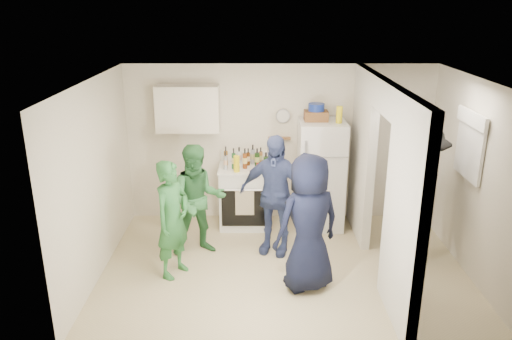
# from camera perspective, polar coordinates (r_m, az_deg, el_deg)

# --- Properties ---
(floor) EXTENTS (4.80, 4.80, 0.00)m
(floor) POSITION_cam_1_polar(r_m,az_deg,el_deg) (6.84, 3.16, -11.06)
(floor) COLOR #BFB186
(floor) RESTS_ON ground
(wall_back) EXTENTS (4.80, 0.00, 4.80)m
(wall_back) POSITION_cam_1_polar(r_m,az_deg,el_deg) (7.92, 2.67, 3.05)
(wall_back) COLOR silver
(wall_back) RESTS_ON floor
(wall_front) EXTENTS (4.80, 0.00, 4.80)m
(wall_front) POSITION_cam_1_polar(r_m,az_deg,el_deg) (4.75, 4.52, -8.23)
(wall_front) COLOR silver
(wall_front) RESTS_ON floor
(wall_left) EXTENTS (0.00, 3.40, 3.40)m
(wall_left) POSITION_cam_1_polar(r_m,az_deg,el_deg) (6.62, -17.88, -1.13)
(wall_left) COLOR silver
(wall_left) RESTS_ON floor
(wall_right) EXTENTS (0.00, 3.40, 3.40)m
(wall_right) POSITION_cam_1_polar(r_m,az_deg,el_deg) (6.88, 23.74, -1.07)
(wall_right) COLOR silver
(wall_right) RESTS_ON floor
(ceiling) EXTENTS (4.80, 4.80, 0.00)m
(ceiling) POSITION_cam_1_polar(r_m,az_deg,el_deg) (6.00, 3.59, 10.12)
(ceiling) COLOR white
(ceiling) RESTS_ON wall_back
(partition_pier_back) EXTENTS (0.12, 1.20, 2.50)m
(partition_pier_back) POSITION_cam_1_polar(r_m,az_deg,el_deg) (7.51, 12.07, 1.73)
(partition_pier_back) COLOR silver
(partition_pier_back) RESTS_ON floor
(partition_pier_front) EXTENTS (0.12, 1.20, 2.50)m
(partition_pier_front) POSITION_cam_1_polar(r_m,az_deg,el_deg) (5.51, 16.63, -5.06)
(partition_pier_front) COLOR silver
(partition_pier_front) RESTS_ON floor
(partition_header) EXTENTS (0.12, 1.00, 0.40)m
(partition_header) POSITION_cam_1_polar(r_m,az_deg,el_deg) (6.22, 14.76, 7.99)
(partition_header) COLOR silver
(partition_header) RESTS_ON partition_pier_back
(stove) EXTENTS (0.81, 0.68, 0.97)m
(stove) POSITION_cam_1_polar(r_m,az_deg,el_deg) (7.85, -1.24, -3.00)
(stove) COLOR white
(stove) RESTS_ON floor
(upper_cabinet) EXTENTS (0.95, 0.34, 0.70)m
(upper_cabinet) POSITION_cam_1_polar(r_m,az_deg,el_deg) (7.67, -7.79, 6.97)
(upper_cabinet) COLOR silver
(upper_cabinet) RESTS_ON wall_back
(fridge) EXTENTS (0.70, 0.68, 1.69)m
(fridge) POSITION_cam_1_polar(r_m,az_deg,el_deg) (7.76, 7.39, -0.57)
(fridge) COLOR silver
(fridge) RESTS_ON floor
(wicker_basket) EXTENTS (0.35, 0.25, 0.15)m
(wicker_basket) POSITION_cam_1_polar(r_m,az_deg,el_deg) (7.54, 6.88, 6.17)
(wicker_basket) COLOR brown
(wicker_basket) RESTS_ON fridge
(blue_bowl) EXTENTS (0.24, 0.24, 0.11)m
(blue_bowl) POSITION_cam_1_polar(r_m,az_deg,el_deg) (7.51, 6.92, 7.14)
(blue_bowl) COLOR navy
(blue_bowl) RESTS_ON wicker_basket
(yellow_cup_stack_top) EXTENTS (0.09, 0.09, 0.25)m
(yellow_cup_stack_top) POSITION_cam_1_polar(r_m,az_deg,el_deg) (7.43, 9.49, 6.26)
(yellow_cup_stack_top) COLOR yellow
(yellow_cup_stack_top) RESTS_ON fridge
(wall_clock) EXTENTS (0.22, 0.02, 0.22)m
(wall_clock) POSITION_cam_1_polar(r_m,az_deg,el_deg) (7.80, 3.09, 6.19)
(wall_clock) COLOR white
(wall_clock) RESTS_ON wall_back
(spice_shelf) EXTENTS (0.35, 0.08, 0.03)m
(spice_shelf) POSITION_cam_1_polar(r_m,az_deg,el_deg) (7.85, 2.70, 3.65)
(spice_shelf) COLOR olive
(spice_shelf) RESTS_ON wall_back
(nook_window) EXTENTS (0.03, 0.70, 0.80)m
(nook_window) POSITION_cam_1_polar(r_m,az_deg,el_deg) (6.93, 23.39, 2.60)
(nook_window) COLOR black
(nook_window) RESTS_ON wall_right
(nook_window_frame) EXTENTS (0.04, 0.76, 0.86)m
(nook_window_frame) POSITION_cam_1_polar(r_m,az_deg,el_deg) (6.93, 23.27, 2.60)
(nook_window_frame) COLOR white
(nook_window_frame) RESTS_ON wall_right
(nook_valance) EXTENTS (0.04, 0.82, 0.18)m
(nook_valance) POSITION_cam_1_polar(r_m,az_deg,el_deg) (6.84, 23.46, 5.42)
(nook_valance) COLOR white
(nook_valance) RESTS_ON wall_right
(yellow_cup_stack_stove) EXTENTS (0.09, 0.09, 0.25)m
(yellow_cup_stack_stove) POSITION_cam_1_polar(r_m,az_deg,el_deg) (7.44, -2.23, 0.71)
(yellow_cup_stack_stove) COLOR yellow
(yellow_cup_stack_stove) RESTS_ON stove
(red_cup) EXTENTS (0.09, 0.09, 0.12)m
(red_cup) POSITION_cam_1_polar(r_m,az_deg,el_deg) (7.48, 0.38, 0.29)
(red_cup) COLOR #B0100B
(red_cup) RESTS_ON stove
(person_green_left) EXTENTS (0.60, 0.68, 1.55)m
(person_green_left) POSITION_cam_1_polar(r_m,az_deg,el_deg) (6.43, -9.51, -5.58)
(person_green_left) COLOR #2B6B2F
(person_green_left) RESTS_ON floor
(person_green_center) EXTENTS (0.89, 0.76, 1.58)m
(person_green_center) POSITION_cam_1_polar(r_m,az_deg,el_deg) (6.92, -6.62, -3.47)
(person_green_center) COLOR #347741
(person_green_center) RESTS_ON floor
(person_denim) EXTENTS (1.09, 0.73, 1.72)m
(person_denim) POSITION_cam_1_polar(r_m,az_deg,el_deg) (6.89, 2.11, -2.87)
(person_denim) COLOR #38477A
(person_denim) RESTS_ON floor
(person_navy) EXTENTS (1.00, 0.85, 1.73)m
(person_navy) POSITION_cam_1_polar(r_m,az_deg,el_deg) (6.06, 6.00, -6.09)
(person_navy) COLOR black
(person_navy) RESTS_ON floor
(person_nook) EXTENTS (1.15, 1.43, 1.93)m
(person_nook) POSITION_cam_1_polar(r_m,az_deg,el_deg) (6.97, 17.90, -2.61)
(person_nook) COLOR black
(person_nook) RESTS_ON floor
(bottle_a) EXTENTS (0.06, 0.06, 0.30)m
(bottle_a) POSITION_cam_1_polar(r_m,az_deg,el_deg) (7.76, -3.46, 1.65)
(bottle_a) COLOR brown
(bottle_a) RESTS_ON stove
(bottle_b) EXTENTS (0.06, 0.06, 0.33)m
(bottle_b) POSITION_cam_1_polar(r_m,az_deg,el_deg) (7.57, -2.57, 1.32)
(bottle_b) COLOR #1E5B29
(bottle_b) RESTS_ON stove
(bottle_c) EXTENTS (0.07, 0.07, 0.27)m
(bottle_c) POSITION_cam_1_polar(r_m,az_deg,el_deg) (7.80, -1.94, 1.66)
(bottle_c) COLOR silver
(bottle_c) RESTS_ON stove
(bottle_d) EXTENTS (0.07, 0.07, 0.32)m
(bottle_d) POSITION_cam_1_polar(r_m,az_deg,el_deg) (7.58, -1.28, 1.33)
(bottle_d) COLOR #653011
(bottle_d) RESTS_ON stove
(bottle_e) EXTENTS (0.07, 0.07, 0.31)m
(bottle_e) POSITION_cam_1_polar(r_m,az_deg,el_deg) (7.79, -0.37, 1.81)
(bottle_e) COLOR gray
(bottle_e) RESTS_ON stove
(bottle_f) EXTENTS (0.08, 0.08, 0.29)m
(bottle_f) POSITION_cam_1_polar(r_m,az_deg,el_deg) (7.67, 0.14, 1.43)
(bottle_f) COLOR #183A15
(bottle_f) RESTS_ON stove
(bottle_g) EXTENTS (0.06, 0.06, 0.27)m
(bottle_g) POSITION_cam_1_polar(r_m,az_deg,el_deg) (7.79, 0.53, 1.63)
(bottle_g) COLOR olive
(bottle_g) RESTS_ON stove
(bottle_h) EXTENTS (0.06, 0.06, 0.28)m
(bottle_h) POSITION_cam_1_polar(r_m,az_deg,el_deg) (7.55, -3.51, 1.09)
(bottle_h) COLOR #91959C
(bottle_h) RESTS_ON stove
(bottle_i) EXTENTS (0.06, 0.06, 0.27)m
(bottle_i) POSITION_cam_1_polar(r_m,az_deg,el_deg) (7.73, -0.89, 1.52)
(bottle_i) COLOR #4F280D
(bottle_i) RESTS_ON stove
(bottle_j) EXTENTS (0.08, 0.08, 0.27)m
(bottle_j) POSITION_cam_1_polar(r_m,az_deg,el_deg) (7.53, 1.14, 1.03)
(bottle_j) COLOR #1D4C1A
(bottle_j) RESTS_ON stove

